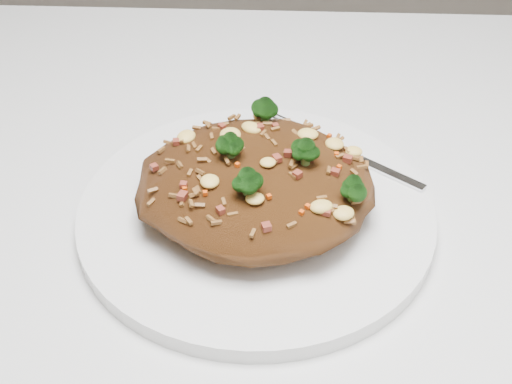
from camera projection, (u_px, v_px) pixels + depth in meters
dining_table at (149, 311)px, 0.62m from camera, size 1.20×0.80×0.75m
plate at (256, 213)px, 0.57m from camera, size 0.28×0.28×0.01m
fried_rice at (257, 176)px, 0.55m from camera, size 0.18×0.17×0.07m
fork at (349, 155)px, 0.62m from camera, size 0.14×0.11×0.00m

